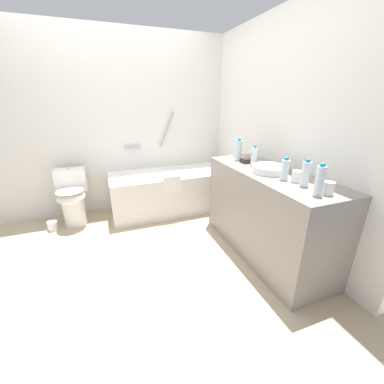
{
  "coord_description": "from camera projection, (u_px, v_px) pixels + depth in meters",
  "views": [
    {
      "loc": [
        -0.19,
        -2.18,
        1.49
      ],
      "look_at": [
        0.65,
        0.09,
        0.55
      ],
      "focal_mm": 22.48,
      "sensor_mm": 36.0,
      "label": 1
    }
  ],
  "objects": [
    {
      "name": "sink_basin",
      "position": [
        270.0,
        169.0,
        2.2
      ],
      "size": [
        0.32,
        0.32,
        0.06
      ],
      "primitive_type": "cylinder",
      "color": "white",
      "rests_on": "vanity_counter"
    },
    {
      "name": "water_bottle_1",
      "position": [
        239.0,
        150.0,
        2.61
      ],
      "size": [
        0.07,
        0.07,
        0.24
      ],
      "color": "silver",
      "rests_on": "vanity_counter"
    },
    {
      "name": "sink_faucet",
      "position": [
        287.0,
        167.0,
        2.26
      ],
      "size": [
        0.13,
        0.15,
        0.07
      ],
      "color": "silver",
      "rests_on": "vanity_counter"
    },
    {
      "name": "wall_back_tiled",
      "position": [
        115.0,
        126.0,
        3.2
      ],
      "size": [
        3.45,
        0.1,
        2.31
      ],
      "primitive_type": "cube",
      "color": "silver",
      "rests_on": "ground_plane"
    },
    {
      "name": "toilet_paper_roll",
      "position": [
        53.0,
        226.0,
        2.91
      ],
      "size": [
        0.11,
        0.11,
        0.11
      ],
      "primitive_type": "cylinder",
      "color": "white",
      "rests_on": "ground_plane"
    },
    {
      "name": "amenity_basket",
      "position": [
        248.0,
        160.0,
        2.54
      ],
      "size": [
        0.14,
        0.1,
        0.05
      ],
      "primitive_type": "cube",
      "color": "#2D2823",
      "rests_on": "vanity_counter"
    },
    {
      "name": "water_bottle_0",
      "position": [
        306.0,
        174.0,
        1.83
      ],
      "size": [
        0.07,
        0.07,
        0.21
      ],
      "color": "silver",
      "rests_on": "vanity_counter"
    },
    {
      "name": "wall_right_mirror",
      "position": [
        275.0,
        132.0,
        2.6
      ],
      "size": [
        0.1,
        2.85,
        2.31
      ],
      "primitive_type": "cube",
      "color": "silver",
      "rests_on": "ground_plane"
    },
    {
      "name": "water_bottle_4",
      "position": [
        320.0,
        181.0,
        1.64
      ],
      "size": [
        0.06,
        0.06,
        0.23
      ],
      "color": "silver",
      "rests_on": "vanity_counter"
    },
    {
      "name": "drinking_glass_0",
      "position": [
        296.0,
        176.0,
        1.93
      ],
      "size": [
        0.08,
        0.08,
        0.1
      ],
      "primitive_type": "cylinder",
      "color": "white",
      "rests_on": "vanity_counter"
    },
    {
      "name": "water_bottle_3",
      "position": [
        285.0,
        170.0,
        1.98
      ],
      "size": [
        0.07,
        0.07,
        0.19
      ],
      "color": "silver",
      "rests_on": "vanity_counter"
    },
    {
      "name": "water_bottle_2",
      "position": [
        254.0,
        156.0,
        2.39
      ],
      "size": [
        0.06,
        0.06,
        0.21
      ],
      "color": "silver",
      "rests_on": "vanity_counter"
    },
    {
      "name": "vanity_counter",
      "position": [
        266.0,
        213.0,
        2.38
      ],
      "size": [
        0.55,
        1.49,
        0.86
      ],
      "primitive_type": "cube",
      "color": "gray",
      "rests_on": "ground_plane"
    },
    {
      "name": "ground_plane",
      "position": [
        136.0,
        252.0,
        2.5
      ],
      "size": [
        4.05,
        4.05,
        0.0
      ],
      "primitive_type": "plane",
      "color": "tan"
    },
    {
      "name": "toilet",
      "position": [
        72.0,
        197.0,
        2.98
      ],
      "size": [
        0.37,
        0.5,
        0.69
      ],
      "rotation": [
        0.0,
        0.0,
        -1.6
      ],
      "color": "white",
      "rests_on": "ground_plane"
    },
    {
      "name": "bathtub",
      "position": [
        172.0,
        190.0,
        3.38
      ],
      "size": [
        1.65,
        0.67,
        1.33
      ],
      "color": "silver",
      "rests_on": "ground_plane"
    },
    {
      "name": "water_bottle_5",
      "position": [
        236.0,
        150.0,
        2.77
      ],
      "size": [
        0.06,
        0.06,
        0.19
      ],
      "color": "silver",
      "rests_on": "vanity_counter"
    },
    {
      "name": "drinking_glass_1",
      "position": [
        328.0,
        188.0,
        1.68
      ],
      "size": [
        0.08,
        0.08,
        0.1
      ],
      "primitive_type": "cylinder",
      "color": "white",
      "rests_on": "vanity_counter"
    }
  ]
}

